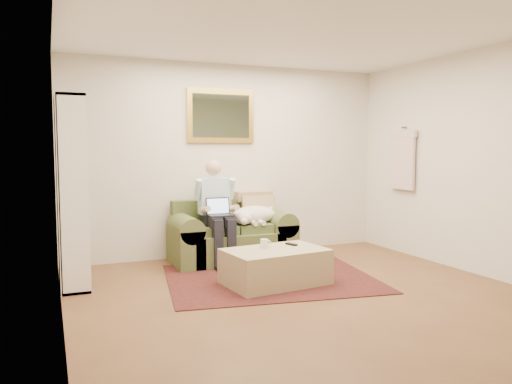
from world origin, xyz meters
TOP-DOWN VIEW (x-y plane):
  - room_shell at (0.00, 0.35)m, footprint 4.51×5.00m
  - rug at (-0.06, 1.04)m, footprint 2.52×2.14m
  - sofa at (-0.15, 2.07)m, footprint 1.57×0.80m
  - seated_man at (-0.38, 1.93)m, footprint 0.52×0.74m
  - laptop at (-0.38, 1.86)m, footprint 0.30×0.24m
  - sleeping_dog at (0.14, 1.99)m, footprint 0.64×0.41m
  - ottoman at (-0.11, 0.80)m, footprint 1.13×0.79m
  - coffee_mug at (-0.20, 0.89)m, footprint 0.08×0.08m
  - tv_remote at (0.16, 0.94)m, footprint 0.10×0.16m
  - bookshelf at (-2.10, 1.60)m, footprint 0.28×0.80m
  - wall_mirror at (-0.15, 2.47)m, footprint 0.94×0.04m
  - hanging_shirt at (2.19, 1.60)m, footprint 0.06×0.52m

SIDE VIEW (x-z plane):
  - rug at x=-0.06m, z-range 0.00..0.01m
  - ottoman at x=-0.11m, z-range 0.00..0.38m
  - sofa at x=-0.15m, z-range -0.20..0.74m
  - tv_remote at x=0.16m, z-range 0.38..0.40m
  - coffee_mug at x=-0.20m, z-range 0.38..0.48m
  - sleeping_dog at x=0.14m, z-range 0.48..0.72m
  - seated_man at x=-0.38m, z-range 0.00..1.32m
  - laptop at x=-0.38m, z-range 0.58..0.80m
  - bookshelf at x=-2.10m, z-range 0.00..2.00m
  - room_shell at x=0.00m, z-range 0.00..2.61m
  - hanging_shirt at x=2.19m, z-range 0.90..1.80m
  - wall_mirror at x=-0.15m, z-range 1.54..2.26m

